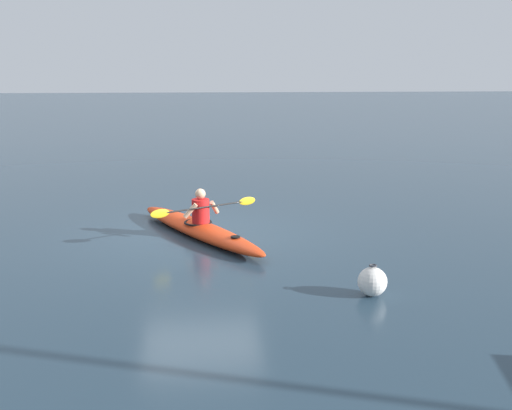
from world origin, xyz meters
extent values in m
plane|color=#233847|center=(0.00, 0.00, 0.00)|extent=(160.00, 160.00, 0.00)
ellipsoid|color=red|center=(0.03, 0.05, 0.15)|extent=(2.82, 4.38, 0.31)
torus|color=black|center=(0.03, 0.04, 0.29)|extent=(0.78, 0.78, 0.04)
cylinder|color=black|center=(-0.65, 1.27, 0.30)|extent=(0.18, 0.18, 0.02)
cylinder|color=red|center=(-0.02, 0.15, 0.55)|extent=(0.35, 0.35, 0.48)
sphere|color=tan|center=(-0.02, 0.15, 0.90)|extent=(0.21, 0.21, 0.21)
cylinder|color=black|center=(-0.12, 0.32, 0.66)|extent=(1.76, 1.00, 0.03)
ellipsoid|color=gold|center=(-0.99, -0.16, 0.66)|extent=(0.37, 0.23, 0.17)
ellipsoid|color=gold|center=(0.75, 0.81, 0.66)|extent=(0.37, 0.23, 0.17)
cylinder|color=tan|center=(-0.30, 0.08, 0.60)|extent=(0.23, 0.29, 0.34)
cylinder|color=tan|center=(0.18, 0.35, 0.60)|extent=(0.32, 0.13, 0.34)
sphere|color=silver|center=(-2.54, 3.73, 0.22)|extent=(0.44, 0.44, 0.44)
torus|color=#333338|center=(-2.54, 3.73, 0.47)|extent=(0.12, 0.12, 0.02)
camera|label=1|loc=(0.08, 12.27, 3.34)|focal=43.21mm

